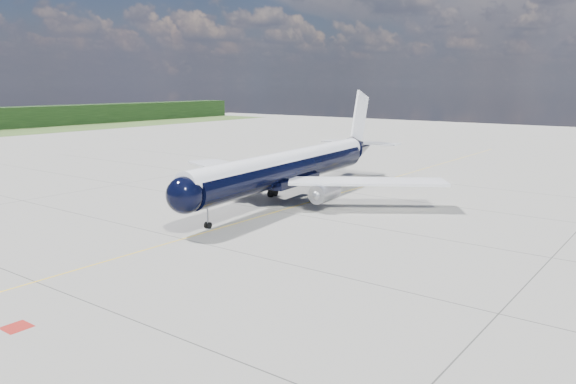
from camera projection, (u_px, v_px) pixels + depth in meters
name	position (u px, v px, depth m)	size (l,w,h in m)	color
ground	(303.00, 204.00, 70.04)	(320.00, 320.00, 0.00)	gray
taxiway_centerline	(278.00, 211.00, 66.12)	(0.16, 160.00, 0.01)	yellow
red_marking	(17.00, 327.00, 34.64)	(1.60, 1.60, 0.01)	maroon
main_airliner	(293.00, 166.00, 72.21)	(39.18, 47.94, 13.85)	black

